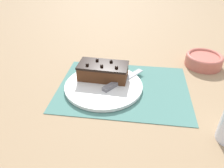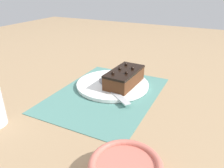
# 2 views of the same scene
# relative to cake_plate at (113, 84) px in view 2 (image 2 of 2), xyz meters

# --- Properties ---
(ground_plane) EXTENTS (3.00, 3.00, 0.00)m
(ground_plane) POSITION_rel_cake_plate_xyz_m (-0.07, -0.01, -0.01)
(ground_plane) COLOR #9E7F5B
(placemat_woven) EXTENTS (0.46, 0.34, 0.00)m
(placemat_woven) POSITION_rel_cake_plate_xyz_m (-0.07, -0.01, -0.01)
(placemat_woven) COLOR slate
(placemat_woven) RESTS_ON ground_plane
(cake_plate) EXTENTS (0.28, 0.28, 0.01)m
(cake_plate) POSITION_rel_cake_plate_xyz_m (0.00, 0.00, 0.00)
(cake_plate) COLOR white
(cake_plate) RESTS_ON placemat_woven
(chocolate_cake) EXTENTS (0.18, 0.10, 0.07)m
(chocolate_cake) POSITION_rel_cake_plate_xyz_m (0.01, -0.04, 0.03)
(chocolate_cake) COLOR #512D19
(chocolate_cake) RESTS_ON cake_plate
(serving_knife) EXTENTS (0.14, 0.18, 0.01)m
(serving_knife) POSITION_rel_cake_plate_xyz_m (-0.05, -0.01, 0.01)
(serving_knife) COLOR slate
(serving_knife) RESTS_ON cake_plate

